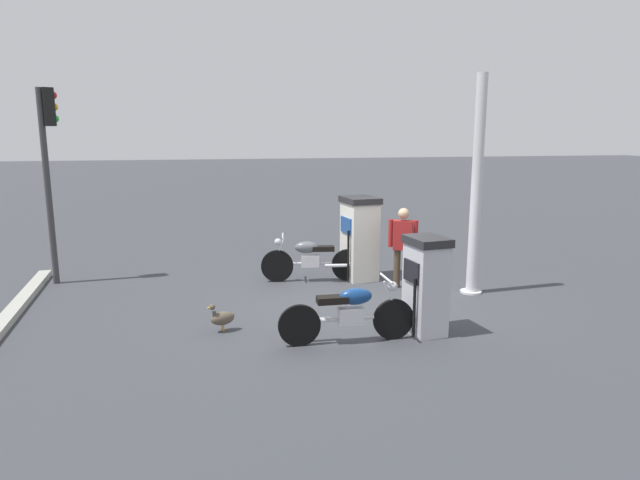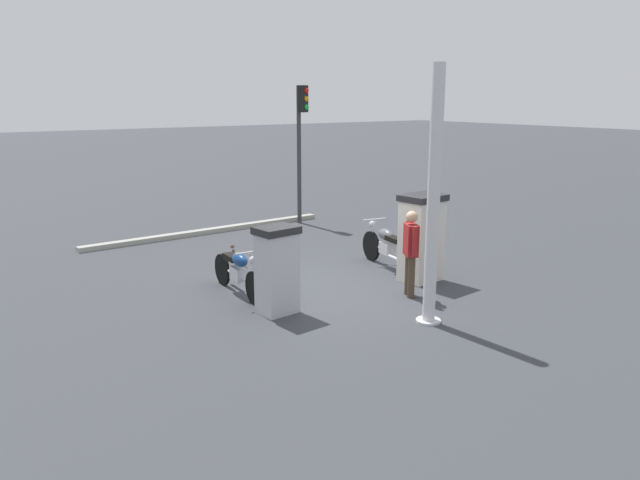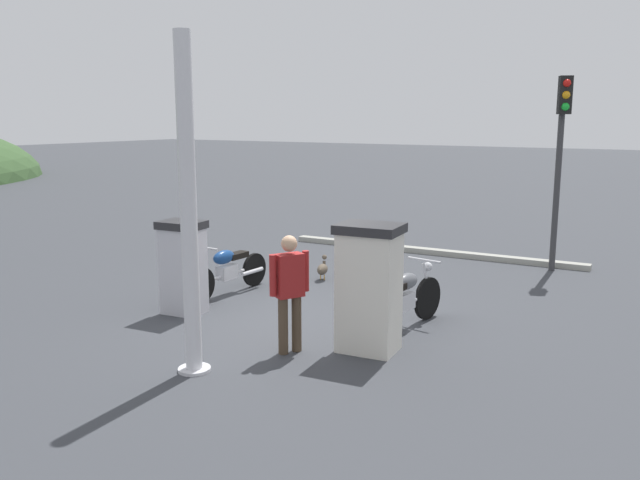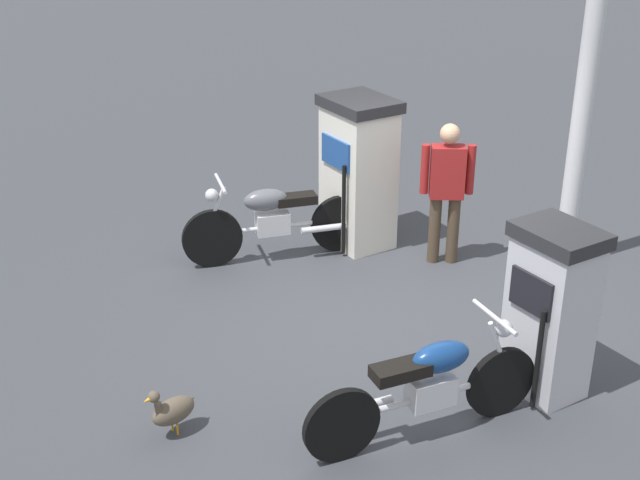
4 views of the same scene
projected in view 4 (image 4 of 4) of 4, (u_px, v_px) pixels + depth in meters
ground_plane at (385, 316)px, 8.29m from camera, size 120.00×120.00×0.00m
fuel_pump_near at (358, 172)px, 9.49m from camera, size 0.72×0.88×1.71m
fuel_pump_far at (550, 310)px, 6.87m from camera, size 0.58×0.72×1.48m
motorcycle_near_pump at (274, 219)px, 9.27m from camera, size 2.07×0.67×0.97m
motorcycle_far_pump at (429, 384)px, 6.43m from camera, size 1.99×0.56×0.94m
attendant_person at (447, 185)px, 9.03m from camera, size 0.55×0.35×1.57m
wandering_duck at (172, 410)px, 6.54m from camera, size 0.45×0.28×0.46m
canopy_support_pole at (585, 91)px, 8.52m from camera, size 0.40×0.40×4.02m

